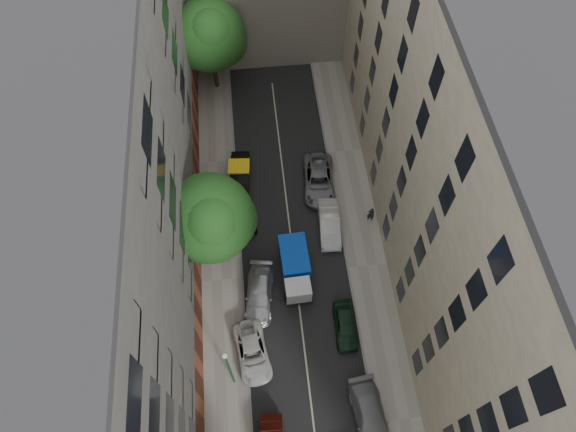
{
  "coord_description": "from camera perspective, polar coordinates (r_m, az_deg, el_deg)",
  "views": [
    {
      "loc": [
        -2.2,
        -15.86,
        35.38
      ],
      "look_at": [
        -0.39,
        1.51,
        6.0
      ],
      "focal_mm": 32.0,
      "sensor_mm": 36.0,
      "label": 1
    }
  ],
  "objects": [
    {
      "name": "ground",
      "position": [
        38.83,
        0.81,
        -6.4
      ],
      "size": [
        120.0,
        120.0,
        0.0
      ],
      "primitive_type": "plane",
      "color": "#4C4C49",
      "rests_on": "ground"
    },
    {
      "name": "road_surface",
      "position": [
        38.82,
        0.81,
        -6.39
      ],
      "size": [
        8.0,
        44.0,
        0.02
      ],
      "primitive_type": "cube",
      "color": "black",
      "rests_on": "ground"
    },
    {
      "name": "sidewalk_left",
      "position": [
        38.84,
        -7.34,
        -7.07
      ],
      "size": [
        3.0,
        44.0,
        0.15
      ],
      "primitive_type": "cube",
      "color": "gray",
      "rests_on": "ground"
    },
    {
      "name": "sidewalk_right",
      "position": [
        39.46,
        8.81,
        -5.52
      ],
      "size": [
        3.0,
        44.0,
        0.15
      ],
      "primitive_type": "cube",
      "color": "gray",
      "rests_on": "ground"
    },
    {
      "name": "building_left",
      "position": [
        31.19,
        -19.47,
        -0.36
      ],
      "size": [
        8.0,
        44.0,
        20.0
      ],
      "primitive_type": "cube",
      "color": "#4D4B48",
      "rests_on": "ground"
    },
    {
      "name": "building_right",
      "position": [
        32.71,
        20.59,
        3.09
      ],
      "size": [
        8.0,
        44.0,
        20.0
      ],
      "primitive_type": "cube",
      "color": "#C0B195",
      "rests_on": "ground"
    },
    {
      "name": "tarp_truck",
      "position": [
        37.66,
        0.81,
        -5.77
      ],
      "size": [
        2.09,
        4.93,
        2.25
      ],
      "rotation": [
        0.0,
        0.0,
        0.03
      ],
      "color": "black",
      "rests_on": "ground"
    },
    {
      "name": "car_left_2",
      "position": [
        36.2,
        -3.99,
        -14.86
      ],
      "size": [
        2.73,
        4.82,
        1.27
      ],
      "primitive_type": "imported",
      "rotation": [
        0.0,
        0.0,
        0.14
      ],
      "color": "silver",
      "rests_on": "ground"
    },
    {
      "name": "car_left_3",
      "position": [
        37.49,
        -3.2,
        -8.65
      ],
      "size": [
        2.64,
        5.03,
        1.39
      ],
      "primitive_type": "imported",
      "rotation": [
        0.0,
        0.0,
        -0.15
      ],
      "color": "#B0AFB4",
      "rests_on": "ground"
    },
    {
      "name": "car_left_4",
      "position": [
        40.7,
        -5.07,
        0.47
      ],
      "size": [
        2.3,
        4.36,
        1.42
      ],
      "primitive_type": "imported",
      "rotation": [
        0.0,
        0.0,
        0.16
      ],
      "color": "black",
      "rests_on": "ground"
    },
    {
      "name": "car_left_5",
      "position": [
        42.67,
        -5.36,
        4.6
      ],
      "size": [
        1.93,
        4.57,
        1.47
      ],
      "primitive_type": "imported",
      "rotation": [
        0.0,
        0.0,
        -0.09
      ],
      "color": "black",
      "rests_on": "ground"
    },
    {
      "name": "car_right_1",
      "position": [
        35.49,
        9.12,
        -21.25
      ],
      "size": [
        2.52,
        5.21,
        1.46
      ],
      "primitive_type": "imported",
      "rotation": [
        0.0,
        0.0,
        0.1
      ],
      "color": "slate",
      "rests_on": "ground"
    },
    {
      "name": "car_right_2",
      "position": [
        36.89,
        6.42,
        -11.98
      ],
      "size": [
        1.67,
        3.84,
        1.29
      ],
      "primitive_type": "imported",
      "rotation": [
        0.0,
        0.0,
        -0.04
      ],
      "color": "black",
      "rests_on": "ground"
    },
    {
      "name": "car_right_3",
      "position": [
        40.09,
        4.62,
        -0.86
      ],
      "size": [
        1.82,
        4.53,
        1.46
      ],
      "primitive_type": "imported",
      "rotation": [
        0.0,
        0.0,
        -0.06
      ],
      "color": "silver",
      "rests_on": "ground"
    },
    {
      "name": "car_right_4",
      "position": [
        42.25,
        3.43,
        4.03
      ],
      "size": [
        2.91,
        5.52,
        1.48
      ],
      "primitive_type": "imported",
      "rotation": [
        0.0,
        0.0,
        -0.09
      ],
      "color": "slate",
      "rests_on": "ground"
    },
    {
      "name": "tree_mid",
      "position": [
        34.48,
        -8.53,
        -0.5
      ],
      "size": [
        6.27,
        6.13,
        8.99
      ],
      "color": "#382619",
      "rests_on": "sidewalk_left"
    },
    {
      "name": "tree_far",
      "position": [
        46.38,
        -8.62,
        19.03
      ],
      "size": [
        6.31,
        6.18,
        8.95
      ],
      "color": "#382619",
      "rests_on": "sidewalk_left"
    },
    {
      "name": "lamp_post",
      "position": [
        32.47,
        -6.63,
        -16.24
      ],
      "size": [
        0.36,
        0.36,
        6.45
      ],
      "color": "#1A5C2D",
      "rests_on": "sidewalk_left"
    },
    {
      "name": "pedestrian",
      "position": [
        40.66,
        9.19,
        0.2
      ],
      "size": [
        0.67,
        0.53,
        1.6
      ],
      "primitive_type": "imported",
      "rotation": [
        0.0,
        0.0,
        2.85
      ],
      "color": "black",
      "rests_on": "sidewalk_right"
    }
  ]
}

